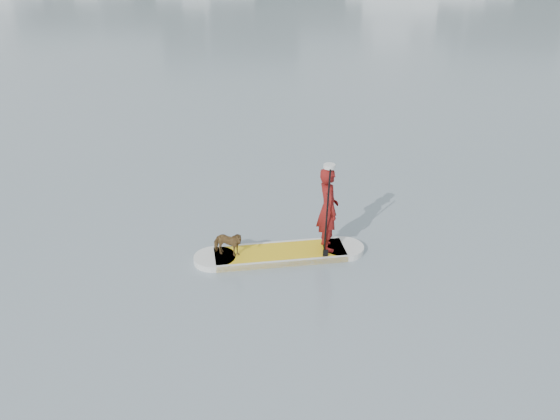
{
  "coord_description": "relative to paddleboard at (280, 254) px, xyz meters",
  "views": [
    {
      "loc": [
        1.23,
        -12.77,
        6.11
      ],
      "look_at": [
        0.29,
        -2.46,
        1.0
      ],
      "focal_mm": 40.0,
      "sensor_mm": 36.0,
      "label": 1
    }
  ],
  "objects": [
    {
      "name": "paddler",
      "position": [
        0.88,
        0.22,
        0.89
      ],
      "size": [
        0.56,
        0.7,
        1.66
      ],
      "primitive_type": "imported",
      "rotation": [
        0.0,
        0.0,
        1.88
      ],
      "color": "maroon",
      "rests_on": "paddleboard"
    },
    {
      "name": "white_cap",
      "position": [
        0.88,
        0.22,
        1.76
      ],
      "size": [
        0.22,
        0.22,
        0.07
      ],
      "primitive_type": "cylinder",
      "color": "silver",
      "rests_on": "paddler"
    },
    {
      "name": "paddle",
      "position": [
        0.87,
        -0.11,
        0.74
      ],
      "size": [
        0.11,
        0.3,
        2.0
      ],
      "rotation": [
        0.0,
        0.0,
        0.25
      ],
      "color": "black",
      "rests_on": "ground"
    },
    {
      "name": "dog",
      "position": [
        -0.96,
        -0.24,
        0.32
      ],
      "size": [
        0.64,
        0.38,
        0.51
      ],
      "primitive_type": "imported",
      "rotation": [
        0.0,
        0.0,
        1.39
      ],
      "color": "#55351D",
      "rests_on": "paddleboard"
    },
    {
      "name": "paddleboard",
      "position": [
        0.0,
        0.0,
        0.0
      ],
      "size": [
        3.22,
        1.41,
        0.12
      ],
      "rotation": [
        0.0,
        0.0,
        0.25
      ],
      "color": "yellow",
      "rests_on": "ground"
    },
    {
      "name": "ground",
      "position": [
        -0.29,
        2.46,
        -0.06
      ],
      "size": [
        140.0,
        140.0,
        0.0
      ],
      "primitive_type": "plane",
      "color": "slate",
      "rests_on": "ground"
    }
  ]
}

